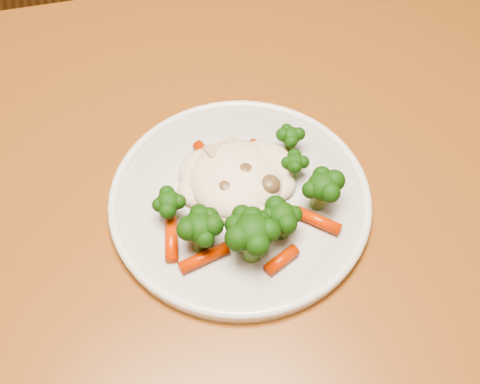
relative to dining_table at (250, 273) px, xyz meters
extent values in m
plane|color=brown|center=(0.23, 0.06, -0.65)|extent=(3.00, 3.00, 0.00)
cube|color=brown|center=(0.00, 0.00, 0.08)|extent=(1.21, 0.81, 0.04)
cube|color=brown|center=(0.54, 0.33, -0.30)|extent=(0.06, 0.06, 0.71)
cylinder|color=white|center=(-0.01, 0.03, 0.11)|extent=(0.26, 0.26, 0.01)
ellipsoid|color=beige|center=(-0.01, 0.04, 0.13)|extent=(0.11, 0.10, 0.04)
ellipsoid|color=black|center=(-0.05, -0.01, 0.13)|extent=(0.04, 0.04, 0.04)
ellipsoid|color=black|center=(-0.01, -0.03, 0.13)|extent=(0.05, 0.05, 0.04)
ellipsoid|color=black|center=(0.02, -0.02, 0.13)|extent=(0.04, 0.04, 0.04)
ellipsoid|color=black|center=(0.07, 0.00, 0.13)|extent=(0.05, 0.05, 0.04)
ellipsoid|color=black|center=(0.05, 0.04, 0.13)|extent=(0.03, 0.03, 0.03)
ellipsoid|color=black|center=(0.06, 0.07, 0.13)|extent=(0.03, 0.03, 0.03)
ellipsoid|color=black|center=(-0.08, 0.02, 0.13)|extent=(0.04, 0.04, 0.03)
ellipsoid|color=black|center=(-0.05, -0.02, 0.13)|extent=(0.05, 0.05, 0.04)
ellipsoid|color=black|center=(-0.01, -0.04, 0.14)|extent=(0.06, 0.06, 0.05)
cylinder|color=red|center=(-0.03, 0.08, 0.12)|extent=(0.03, 0.05, 0.01)
cylinder|color=red|center=(0.01, 0.07, 0.12)|extent=(0.04, 0.03, 0.01)
cylinder|color=red|center=(0.04, 0.06, 0.12)|extent=(0.05, 0.03, 0.01)
cylinder|color=red|center=(-0.08, -0.01, 0.12)|extent=(0.02, 0.05, 0.01)
cylinder|color=red|center=(-0.05, -0.03, 0.12)|extent=(0.05, 0.02, 0.01)
cylinder|color=red|center=(0.01, -0.05, 0.12)|extent=(0.04, 0.03, 0.01)
cylinder|color=red|center=(0.06, -0.02, 0.12)|extent=(0.04, 0.04, 0.01)
ellipsoid|color=brown|center=(0.00, 0.04, 0.13)|extent=(0.03, 0.03, 0.02)
ellipsoid|color=brown|center=(0.02, 0.02, 0.13)|extent=(0.02, 0.02, 0.02)
ellipsoid|color=brown|center=(-0.02, 0.03, 0.13)|extent=(0.02, 0.02, 0.02)
cube|color=tan|center=(-0.02, 0.07, 0.13)|extent=(0.02, 0.02, 0.01)
cube|color=tan|center=(0.00, 0.08, 0.13)|extent=(0.02, 0.02, 0.01)
cube|color=tan|center=(-0.03, 0.07, 0.13)|extent=(0.02, 0.02, 0.01)
cube|color=tan|center=(-0.02, 0.07, 0.13)|extent=(0.03, 0.02, 0.01)
camera|label=1|loc=(-0.09, -0.31, 0.60)|focal=45.00mm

